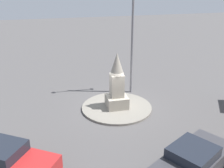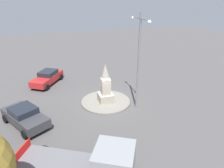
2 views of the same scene
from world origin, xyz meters
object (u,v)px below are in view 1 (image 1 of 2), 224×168
(streetlamp, at_px, (133,26))
(car_dark_grey_parked_right, at_px, (193,161))
(monument, at_px, (117,85))
(car_red_far_side, at_px, (6,160))

(streetlamp, xyz_separation_m, car_dark_grey_parked_right, (0.07, 9.12, -4.05))
(monument, relative_size, car_dark_grey_parked_right, 0.78)
(streetlamp, height_order, car_red_far_side, streetlamp)
(car_dark_grey_parked_right, bearing_deg, monument, -76.92)
(monument, bearing_deg, car_dark_grey_parked_right, 103.08)
(car_red_far_side, xyz_separation_m, car_dark_grey_parked_right, (-7.67, 1.87, 0.00))
(monument, xyz_separation_m, streetlamp, (-1.65, -2.31, 3.17))
(monument, distance_m, streetlamp, 4.26)
(streetlamp, relative_size, car_red_far_side, 1.76)
(car_red_far_side, bearing_deg, monument, -140.95)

